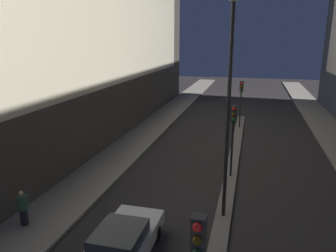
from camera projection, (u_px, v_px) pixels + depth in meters
median_strip at (231, 171)px, 19.55m from camera, size 0.70×29.43×0.12m
traffic_light_mid at (233, 125)px, 17.95m from camera, size 0.32×0.42×4.10m
traffic_light_far at (241, 94)px, 28.26m from camera, size 0.32×0.42×4.10m
street_lamp at (230, 75)px, 12.98m from camera, size 0.51×0.51×9.46m
car_left_lane at (122, 242)px, 11.62m from camera, size 1.89×4.34×1.39m
pedestrian_on_left_sidewalk at (23, 207)px, 13.58m from camera, size 0.43×0.43×1.53m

